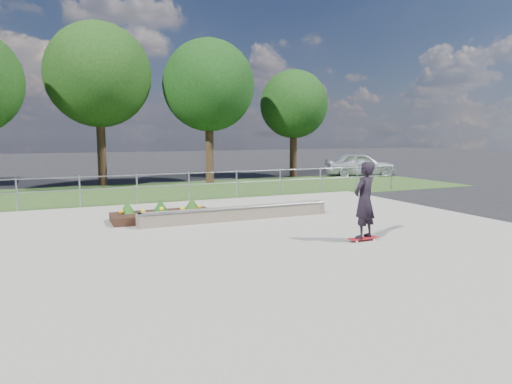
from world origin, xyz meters
TOP-DOWN VIEW (x-y plane):
  - ground at (0.00, 0.00)m, footprint 120.00×120.00m
  - grass_verge at (0.00, 11.00)m, footprint 30.00×8.00m
  - concrete_slab at (0.00, 0.00)m, footprint 15.00×15.00m
  - fence at (0.00, 7.50)m, footprint 20.06×0.06m
  - tree_mid_left at (-2.50, 15.00)m, footprint 5.25×5.25m
  - tree_mid_right at (3.00, 14.00)m, footprint 4.90×4.90m
  - tree_far_right at (9.00, 15.50)m, footprint 4.20×4.20m
  - grind_ledge at (0.23, 3.00)m, footprint 6.00×0.44m
  - planter_bed at (-1.85, 3.96)m, footprint 3.00×1.20m
  - skateboarder at (2.05, -0.82)m, footprint 0.80×0.66m
  - parked_car at (13.00, 14.00)m, footprint 4.73×3.15m

SIDE VIEW (x-z plane):
  - ground at x=0.00m, z-range 0.00..0.00m
  - grass_verge at x=0.00m, z-range 0.00..0.02m
  - concrete_slab at x=0.00m, z-range 0.00..0.06m
  - planter_bed at x=-1.85m, z-range -0.06..0.55m
  - grind_ledge at x=0.23m, z-range 0.05..0.48m
  - parked_car at x=13.00m, z-range 0.00..1.50m
  - fence at x=0.00m, z-range 0.17..1.37m
  - skateboarder at x=2.05m, z-range 0.09..2.05m
  - tree_far_right at x=9.00m, z-range 1.18..7.78m
  - tree_mid_right at x=3.00m, z-range 1.38..9.08m
  - tree_mid_left at x=-2.50m, z-range 1.48..9.73m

